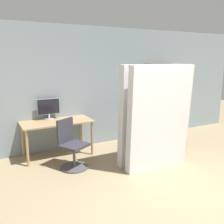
{
  "coord_description": "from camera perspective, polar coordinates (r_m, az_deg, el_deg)",
  "views": [
    {
      "loc": [
        -2.59,
        -2.22,
        1.97
      ],
      "look_at": [
        -0.56,
        1.66,
        1.05
      ],
      "focal_mm": 40.0,
      "sensor_mm": 36.0,
      "label": 1
    }
  ],
  "objects": [
    {
      "name": "office_chair",
      "position": [
        4.7,
        -9.21,
        -8.25
      ],
      "size": [
        0.6,
        0.6,
        0.91
      ],
      "color": "#4C4C51",
      "rests_on": "ground"
    },
    {
      "name": "desk",
      "position": [
        5.24,
        -12.46,
        -3.0
      ],
      "size": [
        1.42,
        0.68,
        0.74
      ],
      "color": "tan",
      "rests_on": "ground"
    },
    {
      "name": "monitor",
      "position": [
        5.37,
        -14.28,
        0.96
      ],
      "size": [
        0.47,
        0.18,
        0.44
      ],
      "color": "#B7B7BC",
      "rests_on": "desk"
    },
    {
      "name": "mattress_near",
      "position": [
        4.55,
        10.88,
        -1.36
      ],
      "size": [
        1.28,
        0.25,
        1.89
      ],
      "color": "silver",
      "rests_on": "ground"
    },
    {
      "name": "mattress_far",
      "position": [
        4.78,
        8.69,
        -0.65
      ],
      "size": [
        1.28,
        0.24,
        1.89
      ],
      "color": "silver",
      "rests_on": "ground"
    },
    {
      "name": "bookshelf",
      "position": [
        6.55,
        9.66,
        2.61
      ],
      "size": [
        0.65,
        0.27,
        1.88
      ],
      "color": "brown",
      "rests_on": "ground"
    },
    {
      "name": "wall_back",
      "position": [
        5.91,
        -1.47,
        5.83
      ],
      "size": [
        8.0,
        0.06,
        2.7
      ],
      "color": "gray",
      "rests_on": "ground"
    },
    {
      "name": "ground_plane",
      "position": [
        3.94,
        19.83,
        -18.93
      ],
      "size": [
        16.0,
        16.0,
        0.0
      ],
      "primitive_type": "plane",
      "color": "#9E8966"
    }
  ]
}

